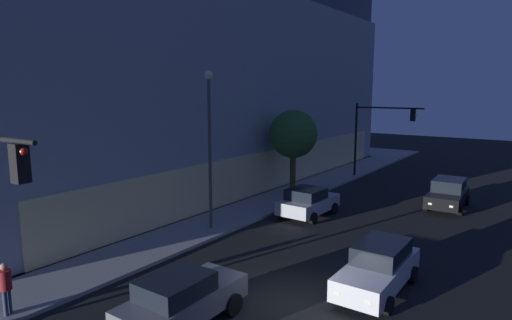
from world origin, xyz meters
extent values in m
plane|color=black|center=(0.00, 0.00, 0.00)|extent=(120.00, 120.00, 0.00)
cube|color=#4C4C51|center=(13.60, 24.79, 0.07)|extent=(39.37, 30.79, 0.15)
cube|color=#F8E198|center=(13.60, 9.79, 1.56)|extent=(35.07, 0.60, 2.83)
cube|color=#949BA1|center=(13.60, 24.79, 7.07)|extent=(38.97, 30.39, 13.84)
cube|color=black|center=(-6.91, 2.96, 5.50)|extent=(0.34, 0.34, 0.90)
sphere|color=red|center=(-6.90, 2.78, 5.78)|extent=(0.18, 0.18, 0.18)
cylinder|color=black|center=(21.99, 6.76, 3.14)|extent=(0.18, 0.18, 5.97)
cylinder|color=black|center=(21.85, 4.07, 5.81)|extent=(0.41, 5.38, 0.12)
cube|color=black|center=(21.74, 2.19, 5.31)|extent=(0.34, 0.34, 0.90)
sphere|color=yellow|center=(21.74, 2.01, 5.31)|extent=(0.18, 0.18, 0.18)
cylinder|color=#474747|center=(4.44, 7.30, 3.93)|extent=(0.16, 0.16, 7.57)
sphere|color=#F9EFC6|center=(4.44, 7.30, 7.87)|extent=(0.44, 0.44, 0.44)
cylinder|color=#4A441E|center=(13.32, 7.67, 1.55)|extent=(0.39, 0.39, 2.80)
sphere|color=#2F5E27|center=(13.32, 7.67, 4.25)|extent=(3.25, 3.25, 3.25)
cylinder|color=#2D3851|center=(-5.75, 6.83, 0.56)|extent=(0.14, 0.14, 0.82)
cylinder|color=#2D3851|center=(-5.91, 6.74, 0.56)|extent=(0.14, 0.14, 0.82)
cylinder|color=maroon|center=(-5.83, 6.78, 1.29)|extent=(0.36, 0.36, 0.63)
sphere|color=tan|center=(-5.83, 6.78, 1.73)|extent=(0.24, 0.24, 0.24)
cube|color=slate|center=(-2.89, 2.00, 0.73)|extent=(4.28, 1.77, 0.74)
cube|color=black|center=(-3.21, 2.00, 1.38)|extent=(2.10, 1.58, 0.58)
cube|color=#F9F4CC|center=(-0.80, 2.54, 0.73)|extent=(0.12, 0.20, 0.12)
cube|color=#F9F4CC|center=(-0.80, 1.49, 0.73)|extent=(0.12, 0.20, 0.12)
cylinder|color=black|center=(-1.57, 2.88, 0.36)|extent=(0.72, 0.24, 0.72)
cylinder|color=black|center=(-1.56, 1.13, 0.36)|extent=(0.72, 0.24, 0.72)
cube|color=silver|center=(2.74, -2.05, 0.69)|extent=(4.66, 1.74, 0.76)
cube|color=black|center=(3.09, -2.05, 1.39)|extent=(2.40, 1.55, 0.64)
cube|color=#F9F4CC|center=(0.47, -2.58, 0.69)|extent=(0.12, 0.20, 0.12)
cube|color=#F9F4CC|center=(0.46, -1.55, 0.69)|extent=(0.12, 0.20, 0.12)
cylinder|color=black|center=(1.31, -2.92, 0.31)|extent=(0.63, 0.24, 0.63)
cylinder|color=black|center=(1.30, -1.21, 0.31)|extent=(0.63, 0.24, 0.63)
cylinder|color=black|center=(4.19, -2.90, 0.31)|extent=(0.63, 0.24, 0.63)
cylinder|color=black|center=(4.18, -1.19, 0.31)|extent=(0.63, 0.24, 0.63)
cube|color=#B7BABF|center=(9.70, 4.48, 0.69)|extent=(4.08, 2.09, 0.73)
cube|color=black|center=(9.40, 4.48, 1.35)|extent=(2.01, 1.84, 0.60)
cube|color=#F9F4CC|center=(11.68, 5.02, 0.69)|extent=(0.13, 0.20, 0.12)
cube|color=#F9F4CC|center=(11.65, 3.83, 0.69)|extent=(0.13, 0.20, 0.12)
cylinder|color=black|center=(10.98, 5.44, 0.32)|extent=(0.65, 0.26, 0.65)
cylinder|color=black|center=(10.93, 3.45, 0.32)|extent=(0.65, 0.26, 0.65)
cylinder|color=black|center=(8.48, 5.50, 0.32)|extent=(0.65, 0.26, 0.65)
cylinder|color=black|center=(8.43, 3.52, 0.32)|extent=(0.65, 0.26, 0.65)
cube|color=black|center=(16.09, -1.68, 0.69)|extent=(4.66, 2.07, 0.73)
cube|color=black|center=(16.43, -1.66, 1.40)|extent=(2.51, 1.80, 0.70)
cube|color=#F9F4CC|center=(13.87, -2.34, 0.69)|extent=(0.13, 0.20, 0.12)
cube|color=#F9F4CC|center=(13.82, -1.21, 0.69)|extent=(0.13, 0.20, 0.12)
cylinder|color=black|center=(14.70, -2.68, 0.32)|extent=(0.66, 0.27, 0.65)
cylinder|color=black|center=(14.63, -0.80, 0.32)|extent=(0.66, 0.27, 0.65)
cylinder|color=black|center=(17.55, -2.56, 0.32)|extent=(0.66, 0.27, 0.65)
cylinder|color=black|center=(17.47, -0.68, 0.32)|extent=(0.66, 0.27, 0.65)
camera|label=1|loc=(-11.62, -6.87, 7.10)|focal=30.17mm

